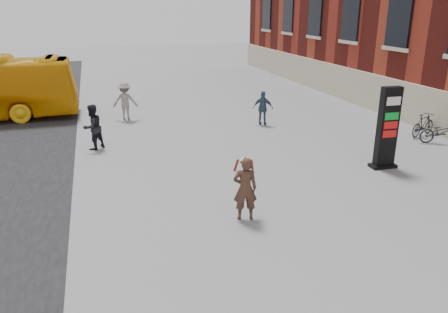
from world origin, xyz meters
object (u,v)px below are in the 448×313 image
object	(u,v)px
woman	(245,188)
pedestrian_c	(263,108)
bike_6	(442,132)
bike_7	(423,125)
info_pylon	(387,128)
pedestrian_b	(125,101)
pedestrian_a	(93,127)

from	to	relation	value
woman	pedestrian_c	distance (m)	9.19
bike_6	bike_7	distance (m)	1.02
info_pylon	bike_7	size ratio (longest dim) A/B	1.71
bike_6	bike_7	world-z (taller)	bike_7
pedestrian_c	bike_6	bearing A→B (deg)	170.96
pedestrian_b	pedestrian_c	xyz separation A→B (m)	(5.79, -2.71, -0.12)
pedestrian_a	bike_7	world-z (taller)	pedestrian_a
pedestrian_a	bike_6	distance (m)	13.28
pedestrian_c	bike_6	xyz separation A→B (m)	(5.61, -4.56, -0.31)
bike_6	pedestrian_c	bearing A→B (deg)	67.75
woman	pedestrian_a	distance (m)	7.77
bike_7	woman	bearing A→B (deg)	96.44
info_pylon	woman	size ratio (longest dim) A/B	1.64
info_pylon	woman	bearing A→B (deg)	-156.48
woman	bike_7	size ratio (longest dim) A/B	1.04
pedestrian_c	pedestrian_b	bearing A→B (deg)	4.96
bike_6	bike_7	xyz separation A→B (m)	(0.00, 1.02, 0.03)
info_pylon	pedestrian_c	world-z (taller)	info_pylon
bike_6	pedestrian_a	bearing A→B (deg)	93.33
info_pylon	woman	distance (m)	6.02
bike_6	info_pylon	bearing A→B (deg)	130.48
pedestrian_b	bike_6	bearing A→B (deg)	156.93
woman	pedestrian_b	xyz separation A→B (m)	(-2.01, 11.09, 0.04)
pedestrian_b	bike_7	bearing A→B (deg)	160.72
info_pylon	bike_6	bearing A→B (deg)	26.03
pedestrian_a	bike_6	bearing A→B (deg)	127.03
bike_7	pedestrian_b	bearing A→B (deg)	40.42
info_pylon	pedestrian_a	world-z (taller)	info_pylon
bike_6	woman	bearing A→B (deg)	128.99
info_pylon	pedestrian_b	size ratio (longest dim) A/B	1.53
pedestrian_b	bike_7	world-z (taller)	pedestrian_b
bike_7	bike_6	bearing A→B (deg)	159.18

